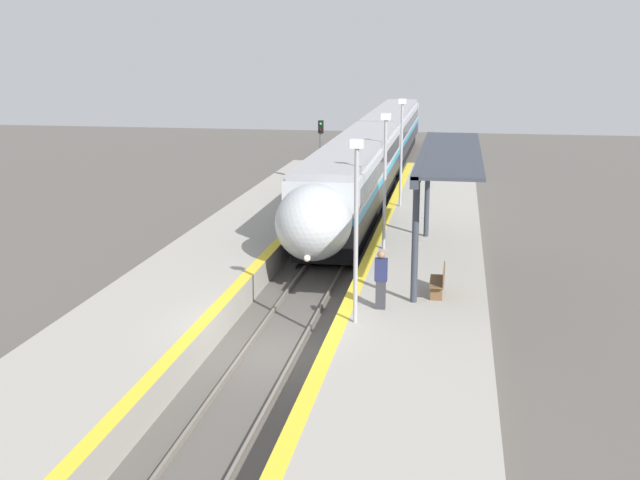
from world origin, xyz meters
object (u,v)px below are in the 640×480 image
object	(u,v)px
platform_bench	(440,281)
railway_signal	(321,151)
lamppost_mid	(385,172)
lamppost_near	(356,219)
person_waiting	(381,279)
train	(375,150)
lamppost_far	(401,145)

from	to	relation	value
platform_bench	railway_signal	xyz separation A→B (m)	(-7.06, 19.67, 1.31)
platform_bench	lamppost_mid	size ratio (longest dim) A/B	0.29
lamppost_near	person_waiting	bearing A→B (deg)	66.25
platform_bench	lamppost_near	distance (m)	4.41
platform_bench	lamppost_near	size ratio (longest dim) A/B	0.29
railway_signal	lamppost_near	bearing A→B (deg)	-77.92
railway_signal	lamppost_mid	size ratio (longest dim) A/B	0.86
platform_bench	railway_signal	size ratio (longest dim) A/B	0.34
railway_signal	lamppost_near	xyz separation A→B (m)	(4.83, -22.58, 1.14)
train	platform_bench	bearing A→B (deg)	-79.49
platform_bench	railway_signal	bearing A→B (deg)	109.75
person_waiting	lamppost_mid	world-z (taller)	lamppost_mid
railway_signal	lamppost_mid	xyz separation A→B (m)	(4.83, -14.18, 1.14)
railway_signal	lamppost_near	world-z (taller)	lamppost_near
lamppost_mid	lamppost_far	xyz separation A→B (m)	(0.00, 8.40, 0.00)
person_waiting	lamppost_near	world-z (taller)	lamppost_near
lamppost_mid	lamppost_far	world-z (taller)	same
platform_bench	railway_signal	distance (m)	20.94
train	lamppost_mid	size ratio (longest dim) A/B	8.94
train	lamppost_mid	bearing A→B (deg)	-83.09
person_waiting	lamppost_far	bearing A→B (deg)	92.12
train	lamppost_mid	world-z (taller)	lamppost_mid
train	lamppost_far	size ratio (longest dim) A/B	8.94
railway_signal	person_waiting	bearing A→B (deg)	-75.74
train	railway_signal	size ratio (longest dim) A/B	10.35
lamppost_mid	lamppost_near	bearing A→B (deg)	-90.00
lamppost_far	lamppost_near	bearing A→B (deg)	-90.00
platform_bench	lamppost_far	distance (m)	14.29
train	railway_signal	distance (m)	5.33
train	person_waiting	size ratio (longest dim) A/B	26.03
train	platform_bench	world-z (taller)	train
lamppost_mid	train	bearing A→B (deg)	96.91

